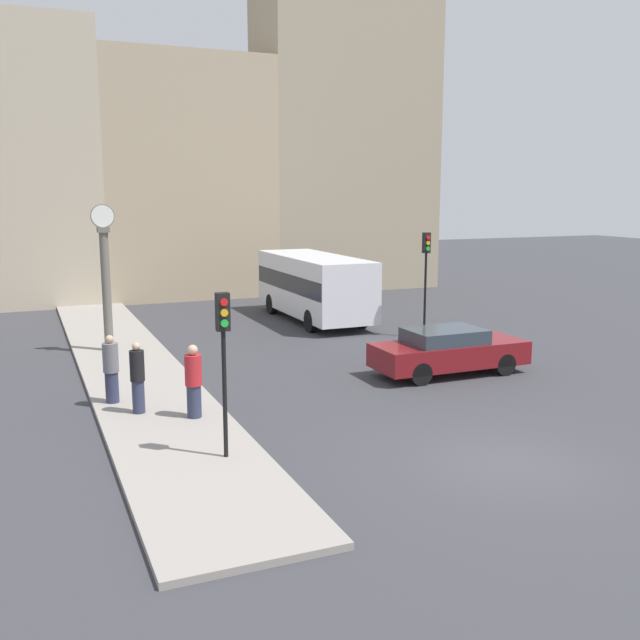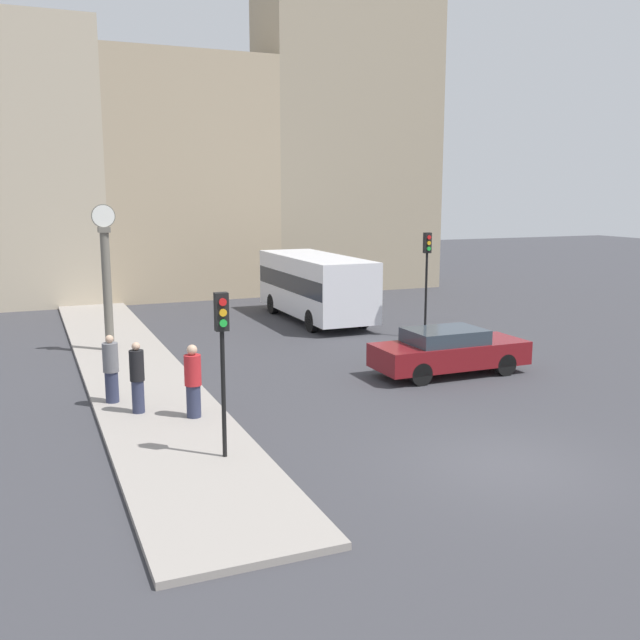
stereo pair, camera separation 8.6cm
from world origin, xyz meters
TOP-DOWN VIEW (x-y plane):
  - ground_plane at (0.00, 0.00)m, footprint 120.00×120.00m
  - sidewalk_corner at (-5.84, 11.38)m, footprint 2.99×26.75m
  - building_row at (1.25, 26.61)m, footprint 27.12×5.00m
  - sedan_car at (2.94, 6.64)m, footprint 4.71×1.79m
  - bus_distant at (2.73, 16.72)m, footprint 2.51×7.60m
  - traffic_light_near at (-5.18, 2.28)m, footprint 0.26×0.24m
  - traffic_light_far at (5.18, 11.72)m, footprint 0.26×0.24m
  - street_clock at (-6.17, 13.49)m, footprint 0.78×0.39m
  - pedestrian_red_top at (-5.18, 5.09)m, footprint 0.40×0.40m
  - pedestrian_black_jacket at (-6.35, 5.95)m, footprint 0.35×0.35m
  - pedestrian_grey_jacket at (-6.83, 7.11)m, footprint 0.39×0.39m

SIDE VIEW (x-z plane):
  - ground_plane at x=0.00m, z-range 0.00..0.00m
  - sidewalk_corner at x=-5.84m, z-range 0.00..0.13m
  - sedan_car at x=2.94m, z-range 0.03..1.43m
  - pedestrian_grey_jacket at x=-6.83m, z-range 0.12..1.87m
  - pedestrian_red_top at x=-5.18m, z-range 0.12..1.89m
  - pedestrian_black_jacket at x=-6.35m, z-range 0.13..1.88m
  - bus_distant at x=2.73m, z-range 0.20..2.97m
  - traffic_light_near at x=-5.18m, z-range 0.87..4.24m
  - street_clock at x=-6.17m, z-range 0.10..5.02m
  - traffic_light_far at x=5.18m, z-range 0.85..4.81m
  - building_row at x=1.25m, z-range -1.79..17.68m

